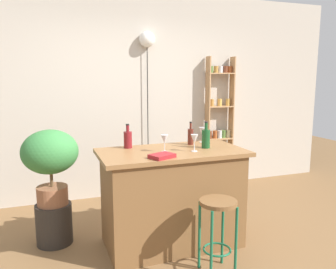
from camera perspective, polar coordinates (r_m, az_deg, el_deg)
name	(u,v)px	position (r m, az deg, el deg)	size (l,w,h in m)	color
ground	(183,257)	(3.40, 2.53, -19.69)	(12.00, 12.00, 0.00)	brown
back_wall	(130,96)	(4.83, -6.30, 6.44)	(6.40, 0.10, 2.80)	#BCB2A3
kitchen_counter	(172,197)	(3.45, 0.65, -10.39)	(1.41, 0.74, 0.96)	brown
bar_stool	(218,220)	(3.00, 8.27, -13.83)	(0.32, 0.32, 0.65)	#196642
spice_shelf	(219,121)	(5.22, 8.54, 2.17)	(0.42, 0.14, 1.95)	tan
plant_stool	(54,224)	(3.74, -18.39, -13.87)	(0.35, 0.35, 0.41)	#2D2823
potted_plant	(50,157)	(3.53, -18.98, -3.63)	(0.54, 0.49, 0.75)	#935B3D
bottle_soda_blue	(191,136)	(3.60, 3.77, -0.25)	(0.06, 0.06, 0.24)	#5B2319
bottle_sauce_amber	(206,138)	(3.44, 6.31, -0.59)	(0.08, 0.08, 0.27)	#194C23
bottle_wine_red	(128,139)	(3.44, -6.69, -0.75)	(0.08, 0.08, 0.24)	maroon
wine_glass_left	(194,139)	(3.27, 4.41, -0.80)	(0.07, 0.07, 0.16)	silver
wine_glass_center	(202,132)	(3.73, 5.70, 0.48)	(0.07, 0.07, 0.16)	silver
wine_glass_right	(165,140)	(3.24, -0.58, -0.87)	(0.07, 0.07, 0.16)	silver
cookbook	(162,156)	(3.02, -1.00, -3.58)	(0.21, 0.15, 0.04)	maroon
pendant_globe_light	(147,42)	(4.80, -3.50, 15.14)	(0.22, 0.22, 2.27)	black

